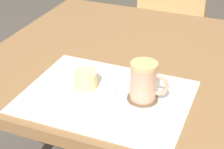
{
  "coord_description": "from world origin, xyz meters",
  "views": [
    {
      "loc": [
        0.3,
        -1.04,
        1.28
      ],
      "look_at": [
        -0.03,
        -0.21,
        0.76
      ],
      "focal_mm": 60.0,
      "sensor_mm": 36.0,
      "label": 1
    }
  ],
  "objects_px": {
    "pastry": "(86,79)",
    "coffee_mug": "(144,81)",
    "dining_table": "(145,80)",
    "pastry_plate": "(86,88)",
    "wooden_chair": "(160,33)"
  },
  "relations": [
    {
      "from": "wooden_chair",
      "to": "pastry",
      "type": "relative_size",
      "value": 12.49
    },
    {
      "from": "dining_table",
      "to": "pastry",
      "type": "height_order",
      "value": "pastry"
    },
    {
      "from": "pastry",
      "to": "coffee_mug",
      "type": "bearing_deg",
      "value": 5.78
    },
    {
      "from": "pastry",
      "to": "coffee_mug",
      "type": "relative_size",
      "value": 0.63
    },
    {
      "from": "dining_table",
      "to": "wooden_chair",
      "type": "bearing_deg",
      "value": 101.48
    },
    {
      "from": "wooden_chair",
      "to": "pastry_plate",
      "type": "distance_m",
      "value": 1.03
    },
    {
      "from": "dining_table",
      "to": "pastry",
      "type": "xyz_separation_m",
      "value": [
        -0.1,
        -0.25,
        0.12
      ]
    },
    {
      "from": "pastry",
      "to": "dining_table",
      "type": "bearing_deg",
      "value": 68.04
    },
    {
      "from": "dining_table",
      "to": "wooden_chair",
      "type": "xyz_separation_m",
      "value": [
        -0.15,
        0.75,
        -0.16
      ]
    },
    {
      "from": "pastry",
      "to": "coffee_mug",
      "type": "xyz_separation_m",
      "value": [
        0.16,
        0.02,
        0.02
      ]
    },
    {
      "from": "dining_table",
      "to": "pastry",
      "type": "bearing_deg",
      "value": -111.96
    },
    {
      "from": "pastry_plate",
      "to": "pastry",
      "type": "height_order",
      "value": "pastry"
    },
    {
      "from": "wooden_chair",
      "to": "dining_table",
      "type": "bearing_deg",
      "value": 109.46
    },
    {
      "from": "pastry",
      "to": "coffee_mug",
      "type": "height_order",
      "value": "coffee_mug"
    },
    {
      "from": "dining_table",
      "to": "pastry_plate",
      "type": "xyz_separation_m",
      "value": [
        -0.1,
        -0.25,
        0.09
      ]
    }
  ]
}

